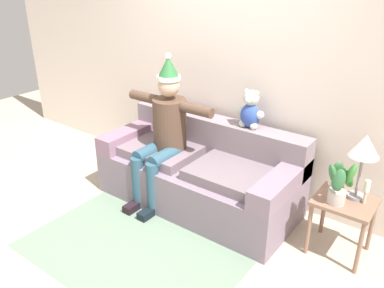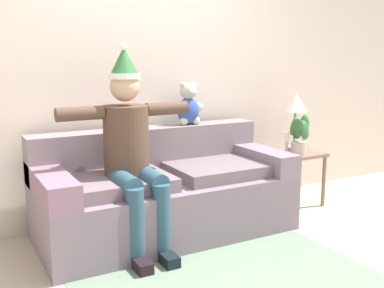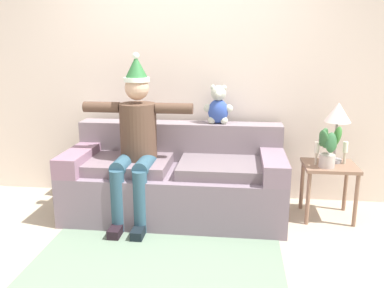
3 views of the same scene
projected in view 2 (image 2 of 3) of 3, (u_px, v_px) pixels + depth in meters
ground_plane at (233, 284)px, 2.91m from camera, size 10.00×10.00×0.00m
back_wall at (137, 66)px, 3.99m from camera, size 7.00×0.10×2.70m
couch at (164, 193)px, 3.72m from camera, size 2.03×0.91×0.84m
person_seated at (131, 147)px, 3.34m from camera, size 1.02×0.77×1.53m
teddy_bear at (188, 105)px, 4.02m from camera, size 0.29×0.17×0.38m
side_table at (295, 161)px, 4.42m from camera, size 0.48×0.43×0.52m
table_lamp at (296, 105)px, 4.42m from camera, size 0.24×0.24×0.56m
potted_plant at (299, 134)px, 4.27m from camera, size 0.25×0.26×0.39m
candle_tall at (287, 140)px, 4.30m from camera, size 0.04×0.04×0.21m
candle_short at (304, 137)px, 4.48m from camera, size 0.04×0.04×0.21m
area_rug at (236, 286)px, 2.88m from camera, size 1.90×1.18×0.01m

